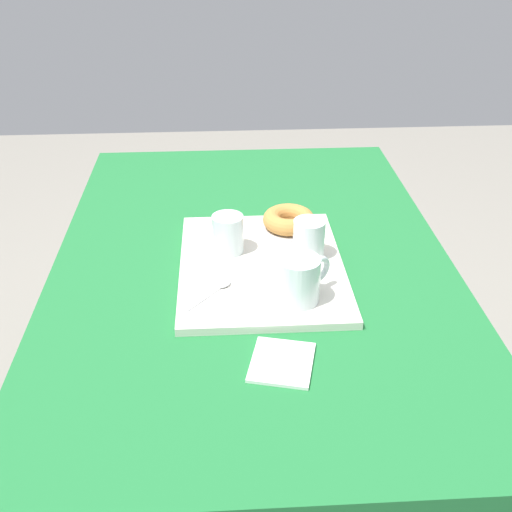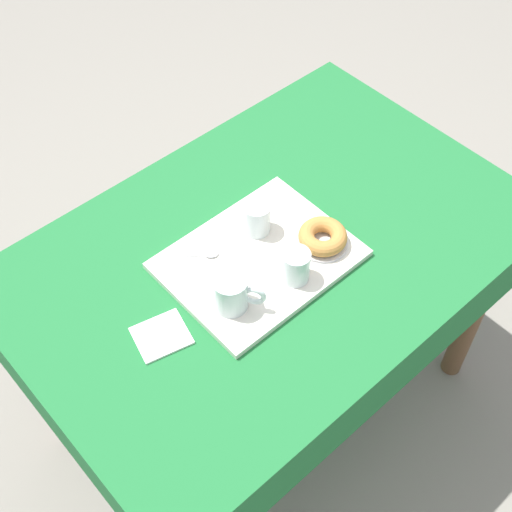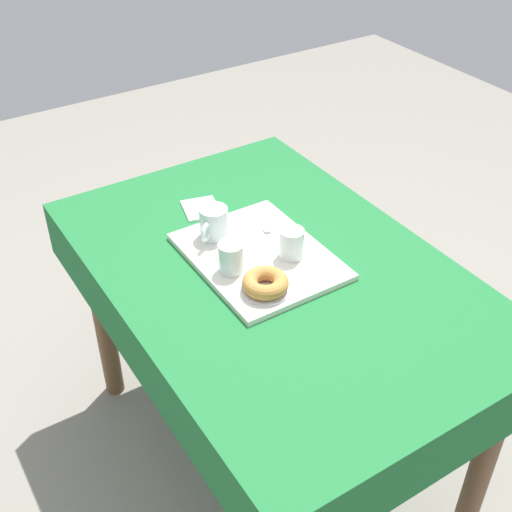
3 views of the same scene
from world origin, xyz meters
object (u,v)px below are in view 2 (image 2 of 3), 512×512
object	(u,v)px
water_glass_far	(296,267)
sugar_donut_left	(323,236)
serving_tray	(259,259)
paper_napkin	(161,336)
water_glass_near	(256,220)
donut_plate_left	(322,243)
dining_table	(270,275)
tea_mug_left	(231,294)
teaspoon_near	(205,254)

from	to	relation	value
water_glass_far	sugar_donut_left	size ratio (longest dim) A/B	0.71
serving_tray	paper_napkin	distance (m)	0.29
water_glass_far	sugar_donut_left	bearing A→B (deg)	13.80
water_glass_near	donut_plate_left	bearing A→B (deg)	-57.01
dining_table	serving_tray	world-z (taller)	serving_tray
dining_table	water_glass_near	bearing A→B (deg)	94.25
sugar_donut_left	paper_napkin	bearing A→B (deg)	172.65
tea_mug_left	teaspoon_near	xyz separation A→B (m)	(0.04, 0.15, -0.04)
paper_napkin	water_glass_near	bearing A→B (deg)	13.08
donut_plate_left	sugar_donut_left	distance (m)	0.02
paper_napkin	donut_plate_left	bearing A→B (deg)	-7.35
paper_napkin	dining_table	bearing A→B (deg)	4.78
dining_table	serving_tray	xyz separation A→B (m)	(-0.05, -0.02, 0.12)
serving_tray	teaspoon_near	size ratio (longest dim) A/B	4.01
serving_tray	paper_napkin	size ratio (longest dim) A/B	3.77
tea_mug_left	teaspoon_near	size ratio (longest dim) A/B	0.99
sugar_donut_left	water_glass_far	bearing A→B (deg)	-166.20
teaspoon_near	serving_tray	bearing A→B (deg)	-4.43
water_glass_far	teaspoon_near	size ratio (longest dim) A/B	0.77
water_glass_near	dining_table	bearing A→B (deg)	-85.75
teaspoon_near	water_glass_far	bearing A→B (deg)	-18.90
water_glass_near	water_glass_far	xyz separation A→B (m)	(-0.03, -0.16, -0.00)
serving_tray	teaspoon_near	world-z (taller)	teaspoon_near
water_glass_near	water_glass_far	size ratio (longest dim) A/B	1.00
tea_mug_left	teaspoon_near	bearing A→B (deg)	73.15
sugar_donut_left	paper_napkin	size ratio (longest dim) A/B	1.02
paper_napkin	teaspoon_near	bearing A→B (deg)	26.26
dining_table	water_glass_near	xyz separation A→B (m)	(-0.00, 0.05, 0.17)
serving_tray	water_glass_far	distance (m)	0.11
serving_tray	tea_mug_left	bearing A→B (deg)	-155.76
paper_napkin	sugar_donut_left	bearing A→B (deg)	-7.35
dining_table	tea_mug_left	xyz separation A→B (m)	(-0.19, -0.08, 0.17)
serving_tray	tea_mug_left	distance (m)	0.15
serving_tray	donut_plate_left	size ratio (longest dim) A/B	3.52
tea_mug_left	sugar_donut_left	bearing A→B (deg)	-1.97
water_glass_near	donut_plate_left	world-z (taller)	water_glass_near
water_glass_far	tea_mug_left	bearing A→B (deg)	166.38
water_glass_near	donut_plate_left	distance (m)	0.17
water_glass_far	dining_table	bearing A→B (deg)	74.47
sugar_donut_left	serving_tray	bearing A→B (deg)	153.32
water_glass_far	teaspoon_near	bearing A→B (deg)	120.98
tea_mug_left	donut_plate_left	xyz separation A→B (m)	(0.27, -0.01, -0.04)
dining_table	serving_tray	bearing A→B (deg)	-164.09
dining_table	paper_napkin	distance (m)	0.37
water_glass_far	teaspoon_near	xyz separation A→B (m)	(-0.11, 0.19, -0.03)
dining_table	sugar_donut_left	world-z (taller)	sugar_donut_left
serving_tray	sugar_donut_left	distance (m)	0.16
water_glass_near	sugar_donut_left	xyz separation A→B (m)	(0.09, -0.14, -0.01)
water_glass_near	sugar_donut_left	size ratio (longest dim) A/B	0.71
tea_mug_left	donut_plate_left	bearing A→B (deg)	-1.97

